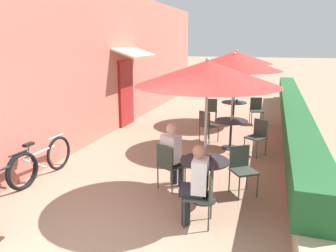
{
  "coord_description": "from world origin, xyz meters",
  "views": [
    {
      "loc": [
        2.11,
        -2.97,
        2.66
      ],
      "look_at": [
        0.15,
        3.19,
        1.0
      ],
      "focal_mm": 35.0,
      "sensor_mm": 36.0,
      "label": 1
    }
  ],
  "objects_px": {
    "seated_patron_near_right": "(173,153)",
    "patio_table_mid": "(231,127)",
    "patio_umbrella_mid": "(234,62)",
    "cafe_chair_near_left": "(242,166)",
    "coffee_cup_far": "(237,101)",
    "cafe_chair_mid_left": "(258,134)",
    "coffee_cup_mid": "(233,117)",
    "patio_umbrella_near": "(207,73)",
    "patio_table_near": "(204,171)",
    "cafe_chair_mid_right": "(207,124)",
    "patio_table_far": "(234,108)",
    "cafe_chair_far_left": "(211,109)",
    "cafe_chair_far_right": "(256,109)",
    "bicycle_second": "(41,161)",
    "cafe_chair_near_back": "(203,192)",
    "seated_patron_near_back": "(196,181)",
    "patio_umbrella_far": "(236,57)",
    "cafe_chair_near_right": "(169,163)",
    "coffee_cup_near": "(209,158)"
  },
  "relations": [
    {
      "from": "cafe_chair_near_right",
      "to": "cafe_chair_mid_right",
      "type": "bearing_deg",
      "value": 113.53
    },
    {
      "from": "patio_table_mid",
      "to": "patio_umbrella_mid",
      "type": "relative_size",
      "value": 0.34
    },
    {
      "from": "seated_patron_near_back",
      "to": "patio_umbrella_far",
      "type": "distance_m",
      "value": 6.65
    },
    {
      "from": "cafe_chair_far_left",
      "to": "cafe_chair_far_right",
      "type": "xyz_separation_m",
      "value": [
        1.43,
        0.5,
        0.0
      ]
    },
    {
      "from": "seated_patron_near_right",
      "to": "cafe_chair_mid_left",
      "type": "relative_size",
      "value": 1.44
    },
    {
      "from": "seated_patron_near_back",
      "to": "coffee_cup_mid",
      "type": "bearing_deg",
      "value": -5.48
    },
    {
      "from": "cafe_chair_mid_right",
      "to": "patio_table_far",
      "type": "distance_m",
      "value": 2.37
    },
    {
      "from": "seated_patron_near_right",
      "to": "patio_table_mid",
      "type": "relative_size",
      "value": 1.51
    },
    {
      "from": "cafe_chair_near_right",
      "to": "patio_umbrella_near",
      "type": "bearing_deg",
      "value": 5.78
    },
    {
      "from": "patio_table_far",
      "to": "coffee_cup_far",
      "type": "xyz_separation_m",
      "value": [
        0.08,
        0.05,
        0.23
      ]
    },
    {
      "from": "cafe_chair_near_right",
      "to": "coffee_cup_near",
      "type": "xyz_separation_m",
      "value": [
        0.79,
        -0.26,
        0.27
      ]
    },
    {
      "from": "patio_umbrella_near",
      "to": "cafe_chair_near_left",
      "type": "distance_m",
      "value": 1.83
    },
    {
      "from": "cafe_chair_near_left",
      "to": "seated_patron_near_back",
      "type": "distance_m",
      "value": 1.37
    },
    {
      "from": "patio_table_near",
      "to": "patio_umbrella_near",
      "type": "xyz_separation_m",
      "value": [
        0.0,
        0.0,
        1.63
      ]
    },
    {
      "from": "seated_patron_near_right",
      "to": "cafe_chair_mid_right",
      "type": "relative_size",
      "value": 1.44
    },
    {
      "from": "patio_umbrella_near",
      "to": "patio_table_near",
      "type": "bearing_deg",
      "value": 0.0
    },
    {
      "from": "seated_patron_near_right",
      "to": "cafe_chair_far_left",
      "type": "height_order",
      "value": "seated_patron_near_right"
    },
    {
      "from": "cafe_chair_near_left",
      "to": "cafe_chair_mid_right",
      "type": "xyz_separation_m",
      "value": [
        -1.2,
        2.9,
        0.0
      ]
    },
    {
      "from": "cafe_chair_near_back",
      "to": "patio_umbrella_far",
      "type": "bearing_deg",
      "value": -1.89
    },
    {
      "from": "patio_table_far",
      "to": "patio_umbrella_far",
      "type": "bearing_deg",
      "value": -93.58
    },
    {
      "from": "seated_patron_near_back",
      "to": "patio_table_mid",
      "type": "height_order",
      "value": "seated_patron_near_back"
    },
    {
      "from": "patio_table_mid",
      "to": "bicycle_second",
      "type": "height_order",
      "value": "bicycle_second"
    },
    {
      "from": "cafe_chair_near_left",
      "to": "cafe_chair_mid_left",
      "type": "relative_size",
      "value": 1.0
    },
    {
      "from": "coffee_cup_mid",
      "to": "cafe_chair_far_left",
      "type": "distance_m",
      "value": 2.48
    },
    {
      "from": "seated_patron_near_right",
      "to": "coffee_cup_mid",
      "type": "distance_m",
      "value": 2.95
    },
    {
      "from": "coffee_cup_mid",
      "to": "cafe_chair_mid_right",
      "type": "bearing_deg",
      "value": 164.99
    },
    {
      "from": "seated_patron_near_right",
      "to": "patio_umbrella_mid",
      "type": "bearing_deg",
      "value": 100.19
    },
    {
      "from": "cafe_chair_near_back",
      "to": "cafe_chair_far_right",
      "type": "xyz_separation_m",
      "value": [
        0.4,
        6.72,
        0.0
      ]
    },
    {
      "from": "seated_patron_near_right",
      "to": "patio_umbrella_mid",
      "type": "relative_size",
      "value": 0.51
    },
    {
      "from": "cafe_chair_near_left",
      "to": "coffee_cup_far",
      "type": "height_order",
      "value": "cafe_chair_near_left"
    },
    {
      "from": "patio_table_near",
      "to": "patio_table_mid",
      "type": "relative_size",
      "value": 1.0
    },
    {
      "from": "cafe_chair_near_left",
      "to": "cafe_chair_mid_left",
      "type": "height_order",
      "value": "same"
    },
    {
      "from": "patio_umbrella_mid",
      "to": "coffee_cup_mid",
      "type": "distance_m",
      "value": 1.41
    },
    {
      "from": "patio_umbrella_mid",
      "to": "cafe_chair_far_left",
      "type": "height_order",
      "value": "patio_umbrella_mid"
    },
    {
      "from": "patio_table_near",
      "to": "coffee_cup_near",
      "type": "bearing_deg",
      "value": -3.03
    },
    {
      "from": "patio_table_near",
      "to": "patio_umbrella_far",
      "type": "xyz_separation_m",
      "value": [
        -0.18,
        5.72,
        1.63
      ]
    },
    {
      "from": "cafe_chair_near_back",
      "to": "coffee_cup_near",
      "type": "relative_size",
      "value": 9.67
    },
    {
      "from": "patio_table_near",
      "to": "cafe_chair_near_left",
      "type": "xyz_separation_m",
      "value": [
        0.58,
        0.49,
        -0.04
      ]
    },
    {
      "from": "patio_umbrella_mid",
      "to": "cafe_chair_far_left",
      "type": "xyz_separation_m",
      "value": [
        -0.96,
        2.42,
        -1.67
      ]
    },
    {
      "from": "patio_table_near",
      "to": "cafe_chair_mid_right",
      "type": "bearing_deg",
      "value": 100.32
    },
    {
      "from": "coffee_cup_mid",
      "to": "cafe_chair_mid_left",
      "type": "bearing_deg",
      "value": -36.28
    },
    {
      "from": "patio_umbrella_near",
      "to": "cafe_chair_mid_right",
      "type": "xyz_separation_m",
      "value": [
        -0.62,
        3.39,
        -1.67
      ]
    },
    {
      "from": "cafe_chair_far_left",
      "to": "patio_table_far",
      "type": "bearing_deg",
      "value": 5.78
    },
    {
      "from": "coffee_cup_mid",
      "to": "patio_umbrella_mid",
      "type": "bearing_deg",
      "value": -97.0
    },
    {
      "from": "cafe_chair_near_left",
      "to": "patio_umbrella_mid",
      "type": "bearing_deg",
      "value": -113.35
    },
    {
      "from": "seated_patron_near_right",
      "to": "seated_patron_near_back",
      "type": "xyz_separation_m",
      "value": [
        0.69,
        -1.11,
        0.0
      ]
    },
    {
      "from": "patio_umbrella_far",
      "to": "cafe_chair_far_left",
      "type": "height_order",
      "value": "patio_umbrella_far"
    },
    {
      "from": "cafe_chair_near_left",
      "to": "coffee_cup_far",
      "type": "relative_size",
      "value": 9.67
    },
    {
      "from": "cafe_chair_mid_right",
      "to": "cafe_chair_far_left",
      "type": "relative_size",
      "value": 1.0
    },
    {
      "from": "cafe_chair_near_left",
      "to": "patio_umbrella_mid",
      "type": "relative_size",
      "value": 0.36
    }
  ]
}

